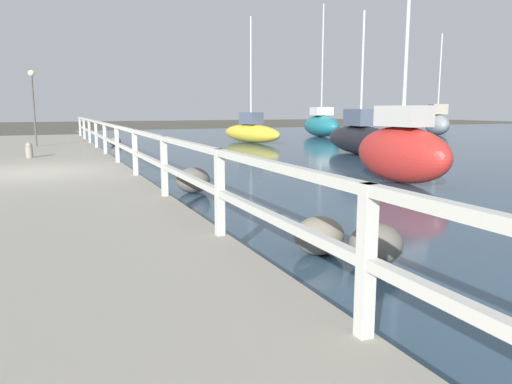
{
  "coord_description": "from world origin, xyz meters",
  "views": [
    {
      "loc": [
        0.35,
        -12.91,
        1.83
      ],
      "look_at": [
        4.61,
        -2.91,
        -0.0
      ],
      "focal_mm": 35.0,
      "sensor_mm": 36.0,
      "label": 1
    }
  ],
  "objects_px": {
    "mooring_bollard": "(29,150)",
    "dock_lamp": "(33,91)",
    "sailboat_black": "(360,137)",
    "sailboat_red": "(402,149)",
    "sailboat_gray": "(437,123)",
    "sailboat_teal": "(321,125)",
    "sailboat_yellow": "(251,131)"
  },
  "relations": [
    {
      "from": "dock_lamp",
      "to": "sailboat_red",
      "type": "distance_m",
      "value": 14.72
    },
    {
      "from": "mooring_bollard",
      "to": "sailboat_teal",
      "type": "relative_size",
      "value": 0.06
    },
    {
      "from": "dock_lamp",
      "to": "sailboat_gray",
      "type": "relative_size",
      "value": 0.45
    },
    {
      "from": "dock_lamp",
      "to": "sailboat_teal",
      "type": "bearing_deg",
      "value": 20.49
    },
    {
      "from": "sailboat_black",
      "to": "sailboat_teal",
      "type": "distance_m",
      "value": 12.55
    },
    {
      "from": "dock_lamp",
      "to": "sailboat_yellow",
      "type": "relative_size",
      "value": 0.46
    },
    {
      "from": "sailboat_teal",
      "to": "sailboat_red",
      "type": "height_order",
      "value": "sailboat_red"
    },
    {
      "from": "sailboat_yellow",
      "to": "sailboat_gray",
      "type": "xyz_separation_m",
      "value": [
        14.31,
        1.76,
        0.26
      ]
    },
    {
      "from": "mooring_bollard",
      "to": "sailboat_yellow",
      "type": "relative_size",
      "value": 0.07
    },
    {
      "from": "sailboat_black",
      "to": "sailboat_red",
      "type": "bearing_deg",
      "value": -109.06
    },
    {
      "from": "sailboat_black",
      "to": "sailboat_red",
      "type": "relative_size",
      "value": 0.68
    },
    {
      "from": "sailboat_black",
      "to": "dock_lamp",
      "type": "bearing_deg",
      "value": 164.24
    },
    {
      "from": "sailboat_gray",
      "to": "sailboat_red",
      "type": "bearing_deg",
      "value": -110.97
    },
    {
      "from": "dock_lamp",
      "to": "mooring_bollard",
      "type": "bearing_deg",
      "value": -91.81
    },
    {
      "from": "sailboat_black",
      "to": "sailboat_gray",
      "type": "xyz_separation_m",
      "value": [
        12.96,
        9.79,
        0.18
      ]
    },
    {
      "from": "sailboat_teal",
      "to": "sailboat_yellow",
      "type": "distance_m",
      "value": 7.23
    },
    {
      "from": "sailboat_yellow",
      "to": "sailboat_gray",
      "type": "bearing_deg",
      "value": -4.62
    },
    {
      "from": "mooring_bollard",
      "to": "sailboat_red",
      "type": "relative_size",
      "value": 0.06
    },
    {
      "from": "sailboat_yellow",
      "to": "sailboat_gray",
      "type": "distance_m",
      "value": 14.42
    },
    {
      "from": "mooring_bollard",
      "to": "dock_lamp",
      "type": "distance_m",
      "value": 5.39
    },
    {
      "from": "mooring_bollard",
      "to": "sailboat_yellow",
      "type": "bearing_deg",
      "value": 36.36
    },
    {
      "from": "sailboat_black",
      "to": "sailboat_yellow",
      "type": "distance_m",
      "value": 8.15
    },
    {
      "from": "sailboat_red",
      "to": "sailboat_gray",
      "type": "height_order",
      "value": "sailboat_red"
    },
    {
      "from": "sailboat_teal",
      "to": "dock_lamp",
      "type": "bearing_deg",
      "value": -152.41
    },
    {
      "from": "sailboat_black",
      "to": "sailboat_yellow",
      "type": "bearing_deg",
      "value": 107.69
    },
    {
      "from": "mooring_bollard",
      "to": "sailboat_gray",
      "type": "relative_size",
      "value": 0.07
    },
    {
      "from": "mooring_bollard",
      "to": "sailboat_teal",
      "type": "xyz_separation_m",
      "value": [
        16.96,
        11.31,
        0.22
      ]
    },
    {
      "from": "sailboat_black",
      "to": "sailboat_red",
      "type": "height_order",
      "value": "sailboat_red"
    },
    {
      "from": "sailboat_black",
      "to": "mooring_bollard",
      "type": "bearing_deg",
      "value": -172.85
    },
    {
      "from": "sailboat_black",
      "to": "sailboat_teal",
      "type": "height_order",
      "value": "sailboat_teal"
    },
    {
      "from": "sailboat_red",
      "to": "sailboat_yellow",
      "type": "bearing_deg",
      "value": 77.38
    },
    {
      "from": "mooring_bollard",
      "to": "dock_lamp",
      "type": "height_order",
      "value": "dock_lamp"
    }
  ]
}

